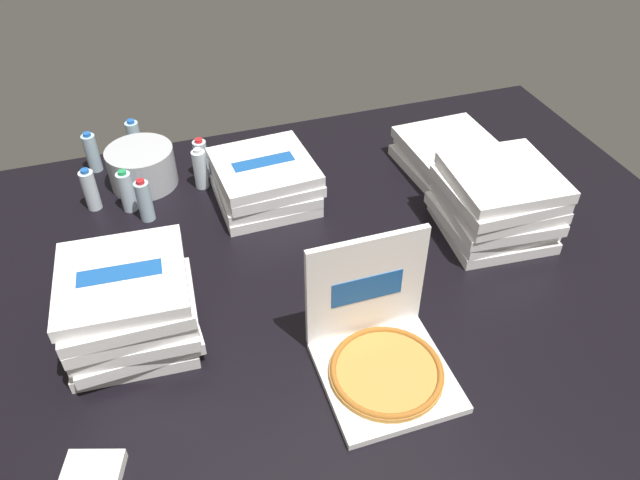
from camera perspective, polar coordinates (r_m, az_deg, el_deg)
ground_plane at (r=2.29m, az=0.43°, el=-4.48°), size 3.20×2.40×0.02m
open_pizza_box at (r=1.98m, az=5.67°, el=-10.10°), size 0.40×0.41×0.43m
pizza_stack_center_far at (r=2.65m, az=-5.16°, el=5.49°), size 0.43×0.43×0.19m
pizza_stack_left_near at (r=2.11m, az=-17.39°, el=-5.97°), size 0.44×0.44×0.29m
pizza_stack_left_mid at (r=2.54m, az=16.15°, el=3.38°), size 0.44×0.44×0.29m
pizza_stack_right_mid at (r=2.93m, az=11.91°, el=7.98°), size 0.43×0.43×0.14m
ice_bucket at (r=2.86m, az=-16.29°, el=6.57°), size 0.30×0.30×0.18m
water_bottle_0 at (r=2.77m, az=-11.12°, el=6.53°), size 0.06×0.06×0.20m
water_bottle_1 at (r=2.77m, az=-20.65°, el=4.40°), size 0.06×0.06×0.20m
water_bottle_2 at (r=3.02m, az=-20.51°, el=7.65°), size 0.06×0.06×0.20m
water_bottle_3 at (r=3.06m, az=-16.92°, el=8.98°), size 0.06×0.06×0.20m
water_bottle_4 at (r=2.63m, az=-16.06°, el=3.54°), size 0.06×0.06×0.20m
water_bottle_5 at (r=2.71m, az=-17.60°, el=4.35°), size 0.06×0.06×0.20m
water_bottle_6 at (r=2.84m, az=-11.03°, el=7.45°), size 0.06×0.06×0.20m
napkin_pile at (r=1.91m, az=-20.62°, el=-20.17°), size 0.20×0.20×0.04m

